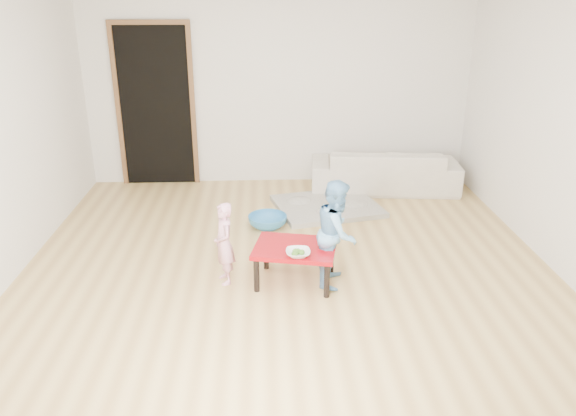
{
  "coord_description": "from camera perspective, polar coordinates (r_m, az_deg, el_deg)",
  "views": [
    {
      "loc": [
        -0.21,
        -4.84,
        2.49
      ],
      "look_at": [
        0.0,
        -0.2,
        0.65
      ],
      "focal_mm": 35.0,
      "sensor_mm": 36.0,
      "label": 1
    }
  ],
  "objects": [
    {
      "name": "basin",
      "position": [
        6.21,
        -2.08,
        -1.37
      ],
      "size": [
        0.43,
        0.43,
        0.13
      ],
      "primitive_type": "imported",
      "color": "teal",
      "rests_on": "floor"
    },
    {
      "name": "sofa",
      "position": [
        7.41,
        9.76,
        3.89
      ],
      "size": [
        1.93,
        0.89,
        0.55
      ],
      "primitive_type": "imported",
      "rotation": [
        0.0,
        0.0,
        3.06
      ],
      "color": "beige",
      "rests_on": "floor"
    },
    {
      "name": "red_table",
      "position": [
        5.04,
        0.72,
        -5.73
      ],
      "size": [
        0.81,
        0.67,
        0.36
      ],
      "primitive_type": null,
      "rotation": [
        0.0,
        0.0,
        -0.2
      ],
      "color": "#98080F",
      "rests_on": "floor"
    },
    {
      "name": "back_wall",
      "position": [
        7.44,
        -0.94,
        12.41
      ],
      "size": [
        5.0,
        0.02,
        2.6
      ],
      "primitive_type": "cube",
      "color": "white",
      "rests_on": "floor"
    },
    {
      "name": "child_blue",
      "position": [
        4.94,
        5.02,
        -2.51
      ],
      "size": [
        0.47,
        0.55,
        0.96
      ],
      "primitive_type": "imported",
      "rotation": [
        0.0,
        0.0,
        1.3
      ],
      "color": "#62A9E4",
      "rests_on": "floor"
    },
    {
      "name": "floor",
      "position": [
        5.45,
        -0.09,
        -5.58
      ],
      "size": [
        5.0,
        5.0,
        0.01
      ],
      "primitive_type": "cube",
      "color": "tan",
      "rests_on": "ground"
    },
    {
      "name": "child_pink",
      "position": [
        4.99,
        -6.51,
        -3.61
      ],
      "size": [
        0.26,
        0.32,
        0.75
      ],
      "primitive_type": "imported",
      "rotation": [
        0.0,
        0.0,
        -1.25
      ],
      "color": "pink",
      "rests_on": "floor"
    },
    {
      "name": "bowl",
      "position": [
        4.78,
        1.03,
        -4.6
      ],
      "size": [
        0.21,
        0.21,
        0.05
      ],
      "primitive_type": "imported",
      "color": "white",
      "rests_on": "red_table"
    },
    {
      "name": "broccoli",
      "position": [
        4.78,
        1.03,
        -4.58
      ],
      "size": [
        0.12,
        0.12,
        0.06
      ],
      "primitive_type": null,
      "color": "#2D5919",
      "rests_on": "red_table"
    },
    {
      "name": "blanket",
      "position": [
        6.75,
        3.99,
        0.19
      ],
      "size": [
        1.37,
        1.23,
        0.06
      ],
      "primitive_type": null,
      "rotation": [
        0.0,
        0.0,
        0.24
      ],
      "color": "#BBB5A5",
      "rests_on": "floor"
    },
    {
      "name": "right_wall",
      "position": [
        5.67,
        26.24,
        7.28
      ],
      "size": [
        0.02,
        5.0,
        2.6
      ],
      "primitive_type": "cube",
      "color": "white",
      "rests_on": "floor"
    },
    {
      "name": "doorway",
      "position": [
        7.6,
        -13.26,
        9.93
      ],
      "size": [
        1.02,
        0.08,
        2.11
      ],
      "primitive_type": null,
      "color": "brown",
      "rests_on": "back_wall"
    },
    {
      "name": "cushion",
      "position": [
        7.17,
        6.5,
        4.65
      ],
      "size": [
        0.41,
        0.37,
        0.11
      ],
      "primitive_type": "cube",
      "rotation": [
        0.0,
        0.0,
        0.02
      ],
      "color": "orange",
      "rests_on": "sofa"
    }
  ]
}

